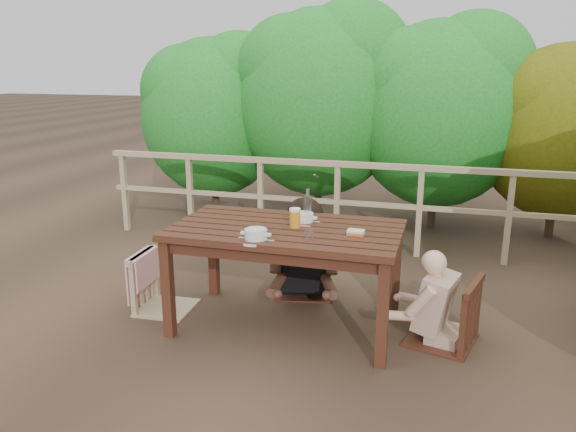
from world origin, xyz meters
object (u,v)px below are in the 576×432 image
(chair_right, at_px, (445,281))
(woman, at_px, (305,218))
(soup_near, at_px, (256,235))
(chair_far, at_px, (305,239))
(butter_tub, at_px, (356,234))
(soup_far, at_px, (304,218))
(chair_left, at_px, (164,258))
(diner_right, at_px, (450,270))
(table, at_px, (286,278))
(bottle, at_px, (308,206))
(beer_glass, at_px, (295,219))
(tumbler, at_px, (309,236))

(chair_right, bearing_deg, woman, -102.41)
(woman, relative_size, soup_near, 5.22)
(chair_far, xyz_separation_m, butter_tub, (0.58, -0.75, 0.32))
(soup_far, bearing_deg, chair_left, -171.37)
(woman, xyz_separation_m, soup_near, (-0.09, -1.07, 0.15))
(diner_right, bearing_deg, soup_far, 99.42)
(table, height_order, bottle, bottle)
(woman, bearing_deg, chair_left, 21.61)
(chair_far, distance_m, bottle, 0.68)
(chair_right, distance_m, woman, 1.41)
(soup_far, distance_m, beer_glass, 0.18)
(soup_far, distance_m, bottle, 0.10)
(chair_right, height_order, tumbler, chair_right)
(chair_right, height_order, butter_tub, chair_right)
(woman, height_order, bottle, woman)
(beer_glass, bearing_deg, diner_right, 3.13)
(chair_right, xyz_separation_m, woman, (-1.24, 0.64, 0.22))
(woman, bearing_deg, soup_far, 90.57)
(table, height_order, woman, woman)
(woman, height_order, tumbler, woman)
(tumbler, bearing_deg, beer_glass, 124.08)
(soup_far, bearing_deg, bottle, 10.51)
(soup_far, height_order, beer_glass, beer_glass)
(bottle, bearing_deg, tumbler, -74.47)
(soup_near, xyz_separation_m, beer_glass, (0.19, 0.36, 0.04))
(diner_right, height_order, butter_tub, diner_right)
(chair_right, height_order, beer_glass, chair_right)
(table, relative_size, beer_glass, 10.62)
(chair_far, height_order, butter_tub, chair_far)
(soup_near, relative_size, soup_far, 1.04)
(table, distance_m, soup_near, 0.59)
(chair_left, height_order, soup_near, chair_left)
(soup_near, bearing_deg, bottle, 66.04)
(soup_near, relative_size, butter_tub, 2.21)
(woman, height_order, soup_far, woman)
(chair_left, height_order, chair_right, chair_right)
(diner_right, height_order, tumbler, diner_right)
(bottle, bearing_deg, soup_near, -113.96)
(table, relative_size, chair_right, 1.78)
(tumbler, height_order, butter_tub, tumbler)
(soup_far, xyz_separation_m, bottle, (0.03, 0.01, 0.10))
(butter_tub, bearing_deg, soup_near, -151.98)
(chair_left, distance_m, butter_tub, 1.67)
(bottle, bearing_deg, beer_glass, -106.52)
(bottle, distance_m, tumbler, 0.47)
(chair_far, height_order, tumbler, chair_far)
(chair_right, bearing_deg, tumbler, -56.54)
(tumbler, bearing_deg, woman, 105.88)
(chair_left, relative_size, chair_right, 0.94)
(beer_glass, bearing_deg, soup_far, 82.38)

